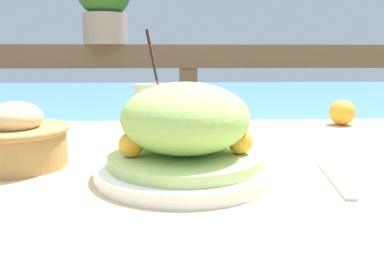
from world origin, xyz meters
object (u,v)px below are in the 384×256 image
at_px(salad_plate, 185,135).
at_px(drink_glass, 154,115).
at_px(potted_plant, 104,0).
at_px(bread_basket, 18,139).

distance_m(salad_plate, drink_glass, 0.21).
bearing_deg(drink_glass, salad_plate, -72.79).
bearing_deg(potted_plant, salad_plate, -72.75).
xyz_separation_m(drink_glass, bread_basket, (-0.23, -0.13, -0.02)).
bearing_deg(salad_plate, bread_basket, 167.06).
height_order(salad_plate, bread_basket, salad_plate).
xyz_separation_m(salad_plate, drink_glass, (-0.06, 0.20, 0.00)).
distance_m(salad_plate, bread_basket, 0.31).
xyz_separation_m(drink_glass, potted_plant, (-0.22, 0.71, 0.34)).
bearing_deg(salad_plate, drink_glass, 107.21).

